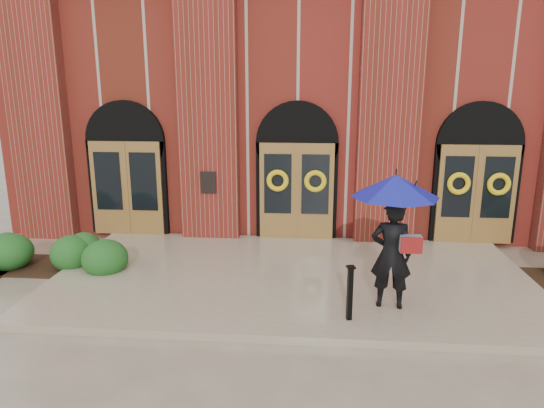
# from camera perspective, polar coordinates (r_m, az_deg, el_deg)

# --- Properties ---
(ground) EXTENTS (90.00, 90.00, 0.00)m
(ground) POSITION_cam_1_polar(r_m,az_deg,el_deg) (10.35, 2.25, -9.33)
(ground) COLOR gray
(ground) RESTS_ON ground
(landing) EXTENTS (10.00, 5.30, 0.15)m
(landing) POSITION_cam_1_polar(r_m,az_deg,el_deg) (10.45, 2.30, -8.63)
(landing) COLOR tan
(landing) RESTS_ON ground
(church_building) EXTENTS (16.20, 12.53, 7.00)m
(church_building) POSITION_cam_1_polar(r_m,az_deg,el_deg) (18.31, 3.66, 11.99)
(church_building) COLOR maroon
(church_building) RESTS_ON ground
(man_with_umbrella) EXTENTS (1.70, 1.70, 2.43)m
(man_with_umbrella) POSITION_cam_1_polar(r_m,az_deg,el_deg) (8.69, 14.14, -1.36)
(man_with_umbrella) COLOR black
(man_with_umbrella) RESTS_ON landing
(metal_post) EXTENTS (0.16, 0.16, 0.97)m
(metal_post) POSITION_cam_1_polar(r_m,az_deg,el_deg) (8.44, 9.15, -10.16)
(metal_post) COLOR black
(metal_post) RESTS_ON landing
(hedge_wall_left) EXTENTS (2.98, 1.19, 0.77)m
(hedge_wall_left) POSITION_cam_1_polar(r_m,az_deg,el_deg) (12.04, -23.26, -5.16)
(hedge_wall_left) COLOR #1C4D19
(hedge_wall_left) RESTS_ON ground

